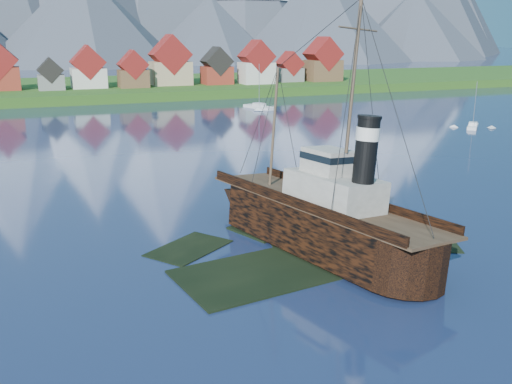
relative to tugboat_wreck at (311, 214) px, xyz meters
name	(u,v)px	position (x,y,z in m)	size (l,w,h in m)	color
ground	(299,257)	(-2.61, -2.78, -3.08)	(1400.00, 1400.00, 0.00)	#182545
shoal	(306,250)	(-0.84, -0.63, -3.43)	(31.71, 21.24, 1.14)	black
shore_bank	(91,92)	(-2.61, 167.22, -3.08)	(600.00, 80.00, 3.20)	#1A4413
seawall	(105,104)	(-2.61, 129.22, -3.08)	(600.00, 2.50, 2.00)	#3F3D38
tugboat_wreck	(311,214)	(0.00, 0.00, 0.00)	(7.18, 30.96, 24.53)	black
sailboat_d	(473,127)	(67.25, 51.60, -2.83)	(6.96, 6.87, 10.67)	silver
sailboat_e	(259,108)	(35.98, 101.22, -2.80)	(5.93, 11.44, 12.90)	silver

